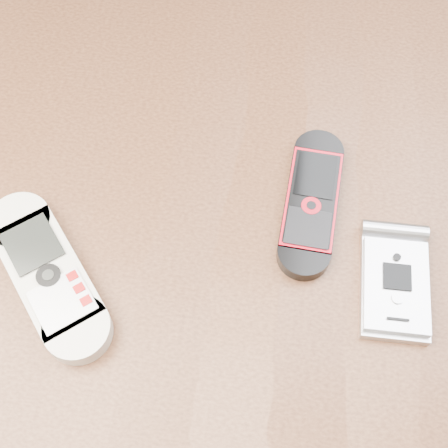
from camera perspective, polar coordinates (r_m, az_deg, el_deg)
ground at (r=1.23m, az=-0.24°, el=-16.86°), size 4.00×4.00×0.00m
table at (r=0.61m, az=-0.47°, el=-5.07°), size 1.20×0.80×0.75m
nokia_white at (r=0.50m, az=-15.80°, el=-4.41°), size 0.14×0.15×0.02m
nokia_black_red at (r=0.52m, az=8.00°, el=2.08°), size 0.05×0.14×0.01m
motorola_razr at (r=0.50m, az=15.39°, el=-5.26°), size 0.05×0.10×0.02m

